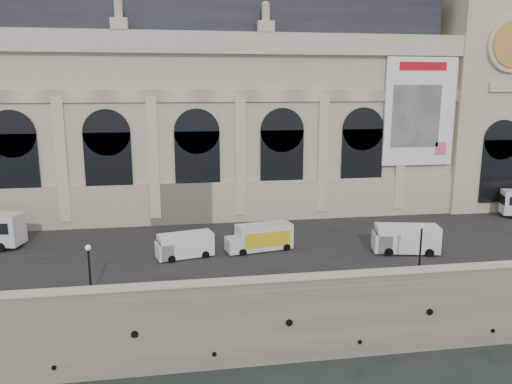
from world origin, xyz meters
TOP-DOWN VIEW (x-y plane):
  - ground at (0.00, 0.00)m, footprint 260.00×260.00m
  - quay at (0.00, 35.00)m, footprint 160.00×70.00m
  - street at (0.00, 14.00)m, footprint 160.00×24.00m
  - parapet at (0.00, 0.60)m, footprint 160.00×1.40m
  - museum at (-5.98, 30.86)m, footprint 69.00×18.70m
  - clock_pavilion at (34.00, 27.93)m, footprint 13.00×14.72m
  - van_b at (-6.14, 9.97)m, footprint 5.64×3.21m
  - van_c at (15.17, 8.00)m, footprint 6.59×3.61m
  - box_truck at (1.56, 10.97)m, footprint 6.86×3.30m
  - lamp_left at (-13.25, 1.69)m, footprint 0.44×0.44m
  - lamp_right at (14.18, 2.59)m, footprint 0.46×0.46m

SIDE VIEW (x-z plane):
  - ground at x=0.00m, z-range 0.00..0.00m
  - quay at x=0.00m, z-range 0.00..6.00m
  - street at x=0.00m, z-range 6.00..6.06m
  - parapet at x=0.00m, z-range 6.01..7.22m
  - van_b at x=-6.14m, z-range 6.03..8.39m
  - box_truck at x=1.56m, z-range 6.01..8.66m
  - van_c at x=15.17m, z-range 6.03..8.81m
  - lamp_left at x=-13.25m, z-range 5.99..10.30m
  - lamp_right at x=14.18m, z-range 5.99..10.54m
  - museum at x=-5.98m, z-range 5.17..34.27m
  - clock_pavilion at x=34.00m, z-range 5.07..41.77m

